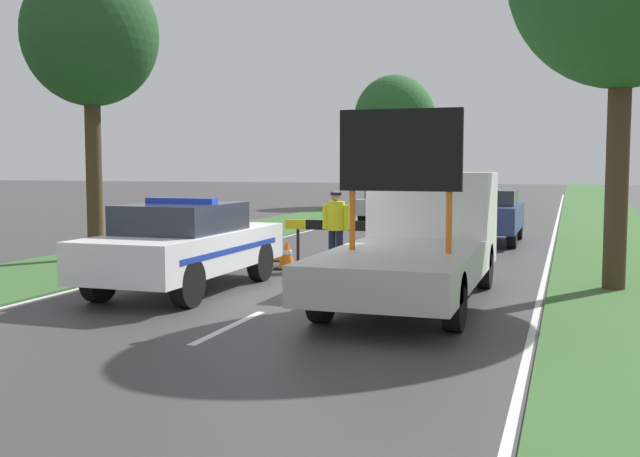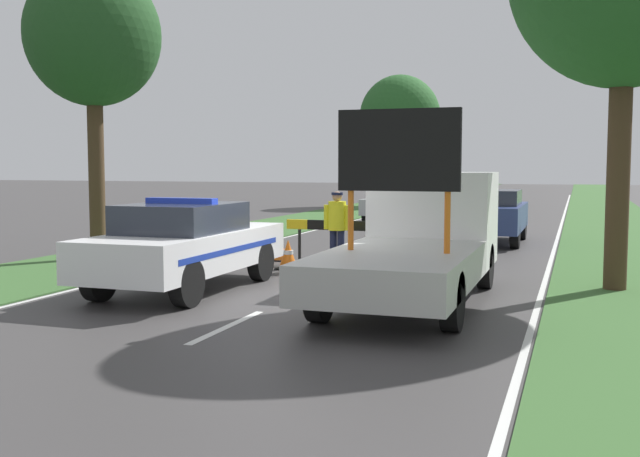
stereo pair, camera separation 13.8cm
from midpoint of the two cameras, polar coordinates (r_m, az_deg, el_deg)
ground_plane at (r=13.13m, az=-1.31°, el=-5.00°), size 160.00×160.00×0.00m
lane_markings at (r=27.61m, az=9.59°, el=0.12°), size 8.12×64.88×0.01m
grass_verge_left at (r=33.85m, az=1.09°, el=1.06°), size 3.58×120.00×0.03m
grass_verge_right at (r=32.24m, az=21.48°, el=0.54°), size 3.58×120.00×0.03m
police_car at (r=13.59m, az=-9.92°, el=-1.21°), size 1.89×4.78×1.67m
work_truck at (r=12.78m, az=7.92°, el=-0.69°), size 2.14×5.91×3.07m
road_barrier at (r=16.75m, az=2.54°, el=-0.00°), size 3.02×0.08×1.00m
police_officer at (r=16.24m, az=1.56°, el=0.44°), size 0.60×0.38×1.68m
pedestrian_civilian at (r=15.62m, az=4.88°, el=-0.02°), size 0.57×0.36×1.58m
traffic_cone_near_police at (r=17.69m, az=-2.98°, el=-1.33°), size 0.51×0.51×0.70m
traffic_cone_centre_front at (r=16.21m, az=-2.20°, el=-1.99°), size 0.47×0.47×0.64m
queued_car_hatch_blue at (r=22.19m, az=13.16°, el=1.04°), size 1.74×4.20×1.54m
queued_car_sedan_silver at (r=29.28m, az=5.95°, el=1.94°), size 1.89×4.06×1.45m
queued_car_suv_grey at (r=36.34m, az=8.24°, el=2.51°), size 1.92×4.62×1.50m
roadside_tree_near_left at (r=41.73m, az=6.20°, el=8.38°), size 4.43×4.43×7.19m
roadside_tree_near_right at (r=18.76m, az=-16.69°, el=13.77°), size 3.15×3.15×6.93m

